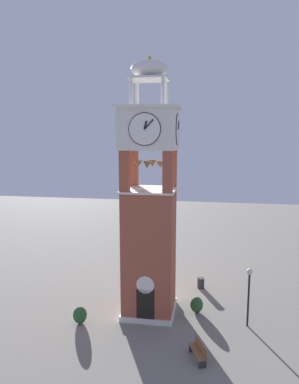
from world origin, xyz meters
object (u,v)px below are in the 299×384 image
Objects in this scene: trash_bin at (201,283)px; lamp_post at (249,286)px; park_bench at (199,351)px; clock_tower at (149,214)px.

lamp_post is at bearing -59.91° from trash_bin.
park_bench is 2.06× the size of trash_bin.
clock_tower is 4.40× the size of lamp_post.
clock_tower reaches higher than trash_bin.
lamp_post is 4.59× the size of trash_bin.
trash_bin is at bearing 52.90° from clock_tower.
lamp_post is (6.19, -0.77, -4.07)m from clock_tower.
trash_bin is (-2.94, 5.07, -2.16)m from lamp_post.
clock_tower is 7.45m from lamp_post.
clock_tower is at bearing 126.19° from park_bench.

